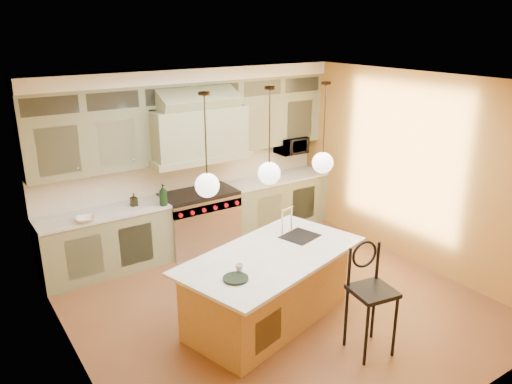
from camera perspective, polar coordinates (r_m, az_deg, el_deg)
floor at (r=6.82m, az=2.28°, el=-12.56°), size 5.00×5.00×0.00m
ceiling at (r=5.86m, az=2.66°, el=12.46°), size 5.00×5.00×0.00m
wall_back at (r=8.24m, az=-7.86°, el=3.90°), size 5.00×0.00×5.00m
wall_front at (r=4.59m, az=21.45°, el=-9.78°), size 5.00×0.00×5.00m
wall_left at (r=5.22m, az=-20.44°, el=-6.13°), size 0.00×5.00×5.00m
wall_right at (r=7.86m, az=17.36°, el=2.47°), size 0.00×5.00×5.00m
back_cabinetry at (r=8.02m, az=-7.01°, el=3.36°), size 5.00×0.77×2.90m
range at (r=8.24m, az=-6.46°, el=-3.11°), size 1.20×0.74×0.96m
kitchen_island at (r=6.25m, az=1.45°, el=-10.66°), size 2.57×1.82×1.35m
counter_stool at (r=5.73m, az=12.96°, el=-11.03°), size 0.52×0.52×1.28m
microwave at (r=9.04m, az=4.05°, el=5.36°), size 0.54×0.37×0.30m
oil_bottle_a at (r=7.57m, az=-10.56°, el=-0.33°), size 0.15×0.15×0.33m
oil_bottle_b at (r=7.66m, az=-13.80°, el=-0.85°), size 0.10×0.10×0.20m
fruit_bowl at (r=7.27m, az=-18.86°, el=-2.98°), size 0.30×0.30×0.06m
cup at (r=5.60m, az=-1.94°, el=-8.68°), size 0.10×0.10×0.09m
pendant_left at (r=5.27m, az=-5.61°, el=1.07°), size 0.26×0.26×1.11m
pendant_center at (r=5.67m, az=1.52°, el=2.44°), size 0.26×0.26×1.11m
pendant_right at (r=6.15m, az=7.63°, el=3.59°), size 0.26×0.26×1.11m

